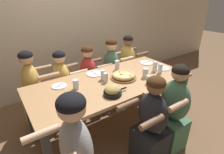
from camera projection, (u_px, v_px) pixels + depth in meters
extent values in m
plane|color=brown|center=(112.00, 128.00, 2.63)|extent=(18.00, 18.00, 0.00)
cube|color=beige|center=(61.00, 8.00, 3.14)|extent=(10.00, 0.06, 3.20)
cube|color=tan|center=(112.00, 82.00, 2.30)|extent=(2.13, 0.96, 0.04)
cube|color=#4C4C51|center=(181.00, 98.00, 2.68)|extent=(0.07, 0.07, 0.76)
cube|color=#4C4C51|center=(30.00, 117.00, 2.26)|extent=(0.07, 0.07, 0.76)
cube|color=#4C4C51|center=(143.00, 79.00, 3.30)|extent=(0.07, 0.07, 0.76)
cylinder|color=brown|center=(123.00, 78.00, 2.35)|extent=(0.35, 0.35, 0.02)
torus|color=#DBB26B|center=(123.00, 75.00, 2.34)|extent=(0.30, 0.30, 0.04)
cylinder|color=#E5C675|center=(123.00, 76.00, 2.34)|extent=(0.25, 0.25, 0.04)
cylinder|color=#C6422D|center=(122.00, 75.00, 2.32)|extent=(0.02, 0.02, 0.01)
cylinder|color=#C6422D|center=(120.00, 74.00, 2.32)|extent=(0.02, 0.02, 0.01)
cylinder|color=#C6422D|center=(130.00, 76.00, 2.29)|extent=(0.02, 0.02, 0.01)
cylinder|color=#C6422D|center=(120.00, 72.00, 2.39)|extent=(0.02, 0.02, 0.01)
cylinder|color=black|center=(113.00, 93.00, 1.95)|extent=(0.21, 0.21, 0.04)
cylinder|color=black|center=(123.00, 89.00, 2.03)|extent=(0.09, 0.02, 0.02)
ellipsoid|color=tan|center=(113.00, 90.00, 1.93)|extent=(0.18, 0.18, 0.10)
cylinder|color=white|center=(59.00, 86.00, 2.14)|extent=(0.18, 0.18, 0.01)
cube|color=#B7B7BC|center=(59.00, 85.00, 2.13)|extent=(0.12, 0.07, 0.01)
cylinder|color=white|center=(162.00, 68.00, 2.67)|extent=(0.22, 0.22, 0.01)
cube|color=#B7B7BC|center=(162.00, 68.00, 2.66)|extent=(0.05, 0.15, 0.01)
cylinder|color=white|center=(146.00, 63.00, 2.88)|extent=(0.22, 0.22, 0.01)
cube|color=#B7B7BC|center=(146.00, 62.00, 2.87)|extent=(0.15, 0.02, 0.01)
cylinder|color=white|center=(95.00, 74.00, 2.48)|extent=(0.24, 0.24, 0.01)
cube|color=#B7B7BC|center=(94.00, 73.00, 2.48)|extent=(0.02, 0.17, 0.01)
cylinder|color=silver|center=(149.00, 80.00, 2.19)|extent=(0.07, 0.07, 0.11)
cylinder|color=#1EA8DB|center=(149.00, 81.00, 2.20)|extent=(0.06, 0.06, 0.08)
cylinder|color=black|center=(150.00, 78.00, 2.20)|extent=(0.01, 0.02, 0.13)
cylinder|color=silver|center=(160.00, 69.00, 2.48)|extent=(0.06, 0.06, 0.14)
cylinder|color=silver|center=(160.00, 71.00, 2.49)|extent=(0.05, 0.05, 0.08)
cylinder|color=silver|center=(76.00, 84.00, 2.06)|extent=(0.07, 0.07, 0.12)
cylinder|color=black|center=(76.00, 86.00, 2.07)|extent=(0.06, 0.06, 0.08)
cylinder|color=silver|center=(155.00, 66.00, 2.55)|extent=(0.07, 0.07, 0.14)
cylinder|color=black|center=(155.00, 68.00, 2.56)|extent=(0.06, 0.06, 0.09)
cylinder|color=silver|center=(145.00, 73.00, 2.36)|extent=(0.08, 0.08, 0.13)
cylinder|color=black|center=(145.00, 74.00, 2.37)|extent=(0.07, 0.07, 0.09)
cylinder|color=silver|center=(106.00, 78.00, 2.23)|extent=(0.06, 0.06, 0.13)
cylinder|color=black|center=(106.00, 80.00, 2.24)|extent=(0.05, 0.05, 0.06)
cylinder|color=silver|center=(117.00, 65.00, 2.59)|extent=(0.07, 0.07, 0.15)
cylinder|color=black|center=(117.00, 68.00, 2.61)|extent=(0.06, 0.06, 0.07)
cylinder|color=silver|center=(103.00, 75.00, 2.29)|extent=(0.07, 0.07, 0.13)
cylinder|color=silver|center=(103.00, 77.00, 2.31)|extent=(0.06, 0.06, 0.06)
cube|color=#477556|center=(111.00, 88.00, 3.30)|extent=(0.32, 0.34, 0.45)
ellipsoid|color=#477556|center=(111.00, 64.00, 3.10)|extent=(0.24, 0.36, 0.52)
sphere|color=beige|center=(111.00, 45.00, 2.95)|extent=(0.20, 0.20, 0.20)
ellipsoid|color=#422814|center=(111.00, 43.00, 2.93)|extent=(0.20, 0.20, 0.14)
cylinder|color=beige|center=(115.00, 54.00, 3.29)|extent=(0.28, 0.06, 0.06)
cylinder|color=beige|center=(127.00, 59.00, 3.03)|extent=(0.28, 0.06, 0.06)
cube|color=#232328|center=(149.00, 145.00, 2.04)|extent=(0.32, 0.34, 0.45)
ellipsoid|color=#232328|center=(153.00, 113.00, 1.84)|extent=(0.24, 0.36, 0.47)
sphere|color=brown|center=(156.00, 86.00, 1.71)|extent=(0.19, 0.19, 0.19)
ellipsoid|color=#422814|center=(156.00, 83.00, 1.69)|extent=(0.19, 0.19, 0.13)
cylinder|color=brown|center=(152.00, 122.00, 1.57)|extent=(0.28, 0.06, 0.06)
cylinder|color=brown|center=(128.00, 105.00, 1.82)|extent=(0.28, 0.06, 0.06)
cube|color=#B22D2D|center=(90.00, 95.00, 3.06)|extent=(0.32, 0.34, 0.45)
ellipsoid|color=#B22D2D|center=(88.00, 71.00, 2.87)|extent=(0.24, 0.36, 0.47)
sphere|color=tan|center=(87.00, 52.00, 2.73)|extent=(0.19, 0.19, 0.19)
ellipsoid|color=#422814|center=(87.00, 50.00, 2.72)|extent=(0.19, 0.19, 0.13)
cylinder|color=tan|center=(94.00, 60.00, 3.06)|extent=(0.28, 0.06, 0.06)
cylinder|color=tan|center=(104.00, 66.00, 2.81)|extent=(0.28, 0.06, 0.06)
cube|color=gold|center=(38.00, 113.00, 2.61)|extent=(0.32, 0.34, 0.45)
ellipsoid|color=gold|center=(31.00, 83.00, 2.39)|extent=(0.24, 0.36, 0.55)
sphere|color=tan|center=(26.00, 58.00, 2.24)|extent=(0.18, 0.18, 0.18)
ellipsoid|color=black|center=(25.00, 55.00, 2.23)|extent=(0.19, 0.19, 0.13)
cylinder|color=tan|center=(42.00, 68.00, 2.58)|extent=(0.28, 0.06, 0.06)
cylinder|color=tan|center=(49.00, 76.00, 2.33)|extent=(0.28, 0.06, 0.06)
cube|color=gold|center=(126.00, 83.00, 3.49)|extent=(0.32, 0.34, 0.45)
ellipsoid|color=gold|center=(127.00, 59.00, 3.28)|extent=(0.24, 0.36, 0.54)
sphere|color=brown|center=(128.00, 41.00, 3.13)|extent=(0.18, 0.18, 0.18)
ellipsoid|color=black|center=(128.00, 39.00, 3.12)|extent=(0.18, 0.18, 0.13)
cylinder|color=brown|center=(130.00, 50.00, 3.47)|extent=(0.28, 0.06, 0.06)
cylinder|color=brown|center=(142.00, 54.00, 3.22)|extent=(0.28, 0.06, 0.06)
ellipsoid|color=#99999E|center=(76.00, 147.00, 1.37)|extent=(0.24, 0.36, 0.56)
sphere|color=beige|center=(71.00, 107.00, 1.21)|extent=(0.21, 0.21, 0.21)
ellipsoid|color=black|center=(71.00, 103.00, 1.20)|extent=(0.21, 0.21, 0.15)
cylinder|color=beige|center=(41.00, 134.00, 1.34)|extent=(0.28, 0.06, 0.06)
cube|color=#477556|center=(169.00, 132.00, 2.23)|extent=(0.32, 0.34, 0.45)
ellipsoid|color=#477556|center=(175.00, 100.00, 2.03)|extent=(0.24, 0.36, 0.52)
sphere|color=tan|center=(180.00, 73.00, 1.88)|extent=(0.19, 0.19, 0.19)
ellipsoid|color=black|center=(181.00, 70.00, 1.87)|extent=(0.19, 0.19, 0.13)
cylinder|color=tan|center=(178.00, 105.00, 1.75)|extent=(0.28, 0.06, 0.06)
cylinder|color=tan|center=(153.00, 92.00, 2.00)|extent=(0.28, 0.06, 0.06)
cube|color=gold|center=(65.00, 103.00, 2.83)|extent=(0.32, 0.34, 0.45)
ellipsoid|color=gold|center=(62.00, 78.00, 2.63)|extent=(0.24, 0.36, 0.48)
sphere|color=beige|center=(59.00, 57.00, 2.50)|extent=(0.18, 0.18, 0.18)
ellipsoid|color=black|center=(59.00, 55.00, 2.48)|extent=(0.18, 0.18, 0.13)
cylinder|color=beige|center=(70.00, 66.00, 2.83)|extent=(0.28, 0.06, 0.06)
cylinder|color=beige|center=(79.00, 73.00, 2.57)|extent=(0.28, 0.06, 0.06)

